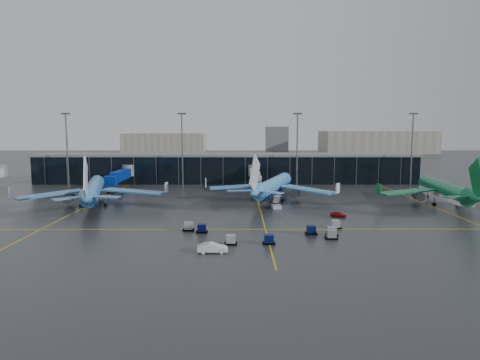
{
  "coord_description": "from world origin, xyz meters",
  "views": [
    {
      "loc": [
        4.64,
        -98.8,
        20.04
      ],
      "look_at": [
        5.0,
        18.0,
        6.0
      ],
      "focal_mm": 32.0,
      "sensor_mm": 36.0,
      "label": 1
    }
  ],
  "objects_px": {
    "baggage_carts": "(275,232)",
    "service_van_red": "(338,214)",
    "airliner_klm_near": "(273,177)",
    "service_van_white": "(212,248)",
    "mobile_airstair": "(276,205)",
    "airliner_arkefly": "(93,180)",
    "airliner_aer_lingus": "(444,180)"
  },
  "relations": [
    {
      "from": "mobile_airstair",
      "to": "airliner_arkefly",
      "type": "bearing_deg",
      "value": 171.13
    },
    {
      "from": "airliner_klm_near",
      "to": "baggage_carts",
      "type": "xyz_separation_m",
      "value": [
        -2.89,
        -40.39,
        -5.89
      ]
    },
    {
      "from": "airliner_aer_lingus",
      "to": "service_van_red",
      "type": "relative_size",
      "value": 11.75
    },
    {
      "from": "baggage_carts",
      "to": "airliner_aer_lingus",
      "type": "bearing_deg",
      "value": 34.8
    },
    {
      "from": "airliner_aer_lingus",
      "to": "mobile_airstair",
      "type": "bearing_deg",
      "value": -167.55
    },
    {
      "from": "mobile_airstair",
      "to": "service_van_red",
      "type": "relative_size",
      "value": 0.95
    },
    {
      "from": "service_van_white",
      "to": "airliner_aer_lingus",
      "type": "bearing_deg",
      "value": -56.35
    },
    {
      "from": "airliner_klm_near",
      "to": "service_van_red",
      "type": "bearing_deg",
      "value": -43.01
    },
    {
      "from": "baggage_carts",
      "to": "service_van_red",
      "type": "height_order",
      "value": "baggage_carts"
    },
    {
      "from": "airliner_arkefly",
      "to": "mobile_airstair",
      "type": "height_order",
      "value": "airliner_arkefly"
    },
    {
      "from": "airliner_aer_lingus",
      "to": "service_van_white",
      "type": "distance_m",
      "value": 73.16
    },
    {
      "from": "mobile_airstair",
      "to": "service_van_white",
      "type": "distance_m",
      "value": 41.47
    },
    {
      "from": "airliner_klm_near",
      "to": "service_van_white",
      "type": "height_order",
      "value": "airliner_klm_near"
    },
    {
      "from": "airliner_arkefly",
      "to": "baggage_carts",
      "type": "xyz_separation_m",
      "value": [
        44.69,
        -31.63,
        -5.95
      ]
    },
    {
      "from": "airliner_arkefly",
      "to": "airliner_aer_lingus",
      "type": "xyz_separation_m",
      "value": [
        91.99,
        1.25,
        -0.19
      ]
    },
    {
      "from": "airliner_arkefly",
      "to": "service_van_white",
      "type": "bearing_deg",
      "value": -66.39
    },
    {
      "from": "baggage_carts",
      "to": "service_van_red",
      "type": "distance_m",
      "value": 23.45
    },
    {
      "from": "mobile_airstair",
      "to": "service_van_white",
      "type": "height_order",
      "value": "mobile_airstair"
    },
    {
      "from": "mobile_airstair",
      "to": "service_van_red",
      "type": "xyz_separation_m",
      "value": [
        13.15,
        -11.03,
        -0.15
      ]
    },
    {
      "from": "airliner_aer_lingus",
      "to": "baggage_carts",
      "type": "relative_size",
      "value": 1.34
    },
    {
      "from": "airliner_klm_near",
      "to": "service_van_white",
      "type": "bearing_deg",
      "value": -87.61
    },
    {
      "from": "baggage_carts",
      "to": "service_van_white",
      "type": "xyz_separation_m",
      "value": [
        -11.1,
        -10.82,
        0.06
      ]
    },
    {
      "from": "mobile_airstair",
      "to": "baggage_carts",
      "type": "bearing_deg",
      "value": -100.37
    },
    {
      "from": "airliner_arkefly",
      "to": "airliner_klm_near",
      "type": "bearing_deg",
      "value": -4.3
    },
    {
      "from": "baggage_carts",
      "to": "service_van_white",
      "type": "distance_m",
      "value": 15.5
    },
    {
      "from": "airliner_arkefly",
      "to": "airliner_klm_near",
      "type": "xyz_separation_m",
      "value": [
        47.58,
        8.77,
        -0.06
      ]
    },
    {
      "from": "airliner_arkefly",
      "to": "service_van_white",
      "type": "xyz_separation_m",
      "value": [
        33.58,
        -42.45,
        -5.89
      ]
    },
    {
      "from": "airliner_aer_lingus",
      "to": "service_van_white",
      "type": "xyz_separation_m",
      "value": [
        -58.4,
        -43.7,
        -5.7
      ]
    },
    {
      "from": "mobile_airstair",
      "to": "service_van_red",
      "type": "height_order",
      "value": "mobile_airstair"
    },
    {
      "from": "airliner_klm_near",
      "to": "service_van_white",
      "type": "distance_m",
      "value": 53.41
    },
    {
      "from": "airliner_klm_near",
      "to": "mobile_airstair",
      "type": "distance_m",
      "value": 13.49
    },
    {
      "from": "airliner_klm_near",
      "to": "airliner_arkefly",
      "type": "bearing_deg",
      "value": -151.89
    }
  ]
}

